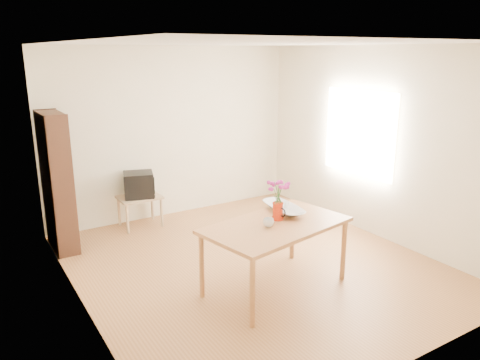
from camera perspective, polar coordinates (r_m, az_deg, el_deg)
room at (r=5.40m, az=1.93°, el=2.42°), size 4.50×4.50×4.50m
table at (r=5.02m, az=4.40°, el=-6.09°), size 1.68×1.15×0.75m
tv_stand at (r=7.03m, az=-12.14°, el=-2.54°), size 0.60×0.45×0.46m
bookshelf at (r=6.42m, az=-21.31°, el=-0.77°), size 0.28×0.70×1.80m
pitcher at (r=5.09m, az=4.61°, el=-3.87°), size 0.13×0.21×0.20m
flowers at (r=5.01m, az=4.68°, el=-1.17°), size 0.22×0.22×0.31m
mug at (r=4.89m, az=3.50°, el=-5.21°), size 0.16×0.16×0.09m
bowl at (r=5.31m, az=5.36°, el=-1.74°), size 0.47×0.47×0.41m
teacup_a at (r=5.30m, az=5.01°, el=-2.20°), size 0.11×0.11×0.07m
teacup_b at (r=5.37m, az=5.60°, el=-2.04°), size 0.08×0.08×0.06m
television at (r=6.97m, az=-12.29°, el=-0.49°), size 0.51×0.49×0.36m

